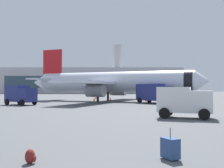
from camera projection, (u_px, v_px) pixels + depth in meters
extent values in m
cylinder|color=silver|center=(112.00, 82.00, 51.72)|extent=(29.25, 14.72, 3.80)
cone|color=silver|center=(202.00, 81.00, 45.70)|extent=(3.57, 4.24, 3.61)
cone|color=silver|center=(40.00, 83.00, 57.88)|extent=(4.24, 4.37, 3.42)
cylinder|color=black|center=(189.00, 81.00, 46.52)|extent=(2.75, 4.12, 3.88)
cube|color=silver|center=(122.00, 84.00, 59.51)|extent=(10.42, 16.64, 0.36)
cube|color=silver|center=(88.00, 83.00, 44.66)|extent=(10.42, 16.64, 0.36)
cylinder|color=gray|center=(118.00, 90.00, 57.17)|extent=(3.79, 3.24, 2.20)
cylinder|color=gray|center=(95.00, 91.00, 46.96)|extent=(3.79, 3.24, 2.20)
cube|color=red|center=(52.00, 65.00, 56.79)|extent=(4.22, 1.98, 6.40)
cube|color=silver|center=(58.00, 80.00, 59.90)|extent=(4.65, 6.54, 0.24)
cube|color=silver|center=(40.00, 79.00, 53.96)|extent=(4.65, 6.54, 0.24)
cylinder|color=black|center=(177.00, 97.00, 47.22)|extent=(0.36, 0.36, 1.80)
cylinder|color=black|center=(107.00, 96.00, 54.65)|extent=(0.44, 0.44, 1.80)
cylinder|color=black|center=(97.00, 97.00, 50.19)|extent=(0.44, 0.44, 1.80)
cube|color=navy|center=(27.00, 95.00, 40.00)|extent=(2.59, 2.76, 2.04)
cube|color=#1E232D|center=(31.00, 92.00, 39.63)|extent=(1.11, 1.72, 0.84)
cube|color=navy|center=(16.00, 94.00, 41.27)|extent=(3.81, 3.52, 2.40)
cylinder|color=black|center=(34.00, 102.00, 40.89)|extent=(0.88, 0.66, 0.90)
cylinder|color=black|center=(22.00, 103.00, 38.94)|extent=(0.88, 0.66, 0.90)
cylinder|color=black|center=(19.00, 101.00, 42.67)|extent=(0.88, 0.66, 0.90)
cylinder|color=black|center=(6.00, 102.00, 40.71)|extent=(0.88, 0.66, 0.90)
cube|color=navy|center=(165.00, 94.00, 43.26)|extent=(2.91, 2.86, 2.29)
cube|color=#1E232D|center=(168.00, 90.00, 42.74)|extent=(1.65, 1.51, 0.95)
cube|color=navy|center=(150.00, 92.00, 45.48)|extent=(4.68, 4.81, 2.70)
cylinder|color=black|center=(169.00, 101.00, 44.13)|extent=(0.77, 0.81, 0.90)
cylinder|color=black|center=(159.00, 101.00, 42.45)|extent=(0.77, 0.81, 0.90)
cylinder|color=black|center=(149.00, 100.00, 47.23)|extent=(0.77, 0.81, 0.90)
cylinder|color=black|center=(139.00, 100.00, 45.55)|extent=(0.77, 0.81, 0.90)
cube|color=white|center=(201.00, 102.00, 22.35)|extent=(2.33, 2.47, 1.78)
cube|color=#1E232D|center=(211.00, 97.00, 22.11)|extent=(0.68, 1.72, 0.74)
cube|color=white|center=(174.00, 99.00, 23.09)|extent=(3.16, 2.77, 2.10)
cylinder|color=black|center=(204.00, 112.00, 23.25)|extent=(0.92, 0.51, 0.90)
cylinder|color=black|center=(204.00, 114.00, 21.27)|extent=(0.92, 0.51, 0.90)
cylinder|color=black|center=(167.00, 111.00, 24.28)|extent=(0.92, 0.51, 0.90)
cylinder|color=black|center=(164.00, 113.00, 22.30)|extent=(0.92, 0.51, 0.90)
cube|color=#F2590C|center=(94.00, 101.00, 54.56)|extent=(0.44, 0.44, 0.04)
cone|color=#F2590C|center=(94.00, 99.00, 54.56)|extent=(0.36, 0.36, 0.71)
cylinder|color=white|center=(94.00, 99.00, 54.56)|extent=(0.23, 0.23, 0.10)
cube|color=#F2590C|center=(95.00, 99.00, 63.03)|extent=(0.44, 0.44, 0.04)
cone|color=#F2590C|center=(95.00, 97.00, 63.03)|extent=(0.36, 0.36, 0.78)
cylinder|color=white|center=(95.00, 97.00, 63.03)|extent=(0.23, 0.23, 0.10)
cube|color=#F2590C|center=(145.00, 101.00, 52.68)|extent=(0.44, 0.44, 0.04)
cone|color=#F2590C|center=(145.00, 99.00, 52.69)|extent=(0.36, 0.36, 0.69)
cylinder|color=white|center=(145.00, 99.00, 52.69)|extent=(0.23, 0.23, 0.10)
cube|color=#F2590C|center=(110.00, 100.00, 55.82)|extent=(0.44, 0.44, 0.04)
cone|color=#F2590C|center=(110.00, 99.00, 55.83)|extent=(0.36, 0.36, 0.56)
cylinder|color=white|center=(110.00, 99.00, 55.83)|extent=(0.23, 0.23, 0.10)
cube|color=navy|center=(170.00, 148.00, 9.56)|extent=(0.64, 0.75, 0.70)
cylinder|color=black|center=(170.00, 133.00, 9.57)|extent=(0.02, 0.02, 0.36)
cylinder|color=black|center=(166.00, 157.00, 9.76)|extent=(0.08, 0.06, 0.08)
cylinder|color=black|center=(174.00, 160.00, 9.36)|extent=(0.08, 0.06, 0.08)
ellipsoid|color=maroon|center=(29.00, 156.00, 8.99)|extent=(0.32, 0.40, 0.48)
ellipsoid|color=maroon|center=(34.00, 159.00, 8.99)|extent=(0.12, 0.28, 0.24)
cube|color=#B2B2B7|center=(93.00, 81.00, 137.04)|extent=(85.24, 21.25, 12.23)
cube|color=#334756|center=(91.00, 82.00, 126.35)|extent=(80.98, 0.10, 5.50)
cylinder|color=#B2B2B7|center=(117.00, 57.00, 137.25)|extent=(4.40, 4.40, 12.00)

